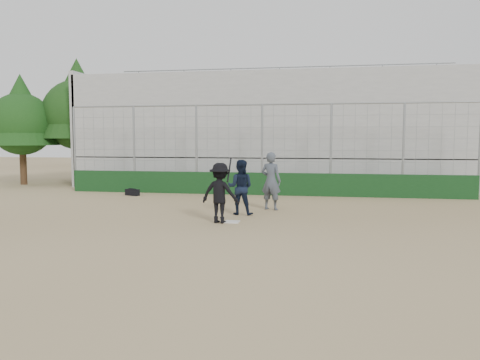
% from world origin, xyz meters
% --- Properties ---
extents(ground, '(90.00, 90.00, 0.00)m').
position_xyz_m(ground, '(0.00, 0.00, 0.00)').
color(ground, olive).
rests_on(ground, ground).
extents(home_plate, '(0.44, 0.44, 0.02)m').
position_xyz_m(home_plate, '(0.00, 0.00, 0.01)').
color(home_plate, white).
rests_on(home_plate, ground).
extents(backstop, '(18.10, 0.25, 4.04)m').
position_xyz_m(backstop, '(0.00, 7.00, 0.96)').
color(backstop, '#103414').
rests_on(backstop, ground).
extents(bleachers, '(20.25, 6.70, 6.98)m').
position_xyz_m(bleachers, '(0.00, 11.95, 2.92)').
color(bleachers, '#A0A0A0').
rests_on(bleachers, ground).
extents(tree_left, '(4.48, 4.48, 7.00)m').
position_xyz_m(tree_left, '(-11.00, 11.00, 4.39)').
color(tree_left, '#3C2316').
rests_on(tree_left, ground).
extents(tree_right, '(3.84, 3.84, 6.00)m').
position_xyz_m(tree_right, '(-13.50, 9.50, 3.76)').
color(tree_right, '#372314').
rests_on(tree_right, ground).
extents(batter_at_plate, '(1.26, 0.87, 1.93)m').
position_xyz_m(batter_at_plate, '(-0.32, -0.16, 0.89)').
color(batter_at_plate, black).
rests_on(batter_at_plate, ground).
extents(catcher_crouched, '(0.94, 0.77, 1.22)m').
position_xyz_m(catcher_crouched, '(0.01, 1.40, 0.61)').
color(catcher_crouched, black).
rests_on(catcher_crouched, ground).
extents(umpire, '(0.86, 0.70, 1.83)m').
position_xyz_m(umpire, '(0.88, 2.69, 0.92)').
color(umpire, '#464E59').
rests_on(umpire, ground).
extents(equipment_bag, '(0.71, 0.51, 0.32)m').
position_xyz_m(equipment_bag, '(-5.61, 5.77, 0.14)').
color(equipment_bag, black).
rests_on(equipment_bag, ground).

